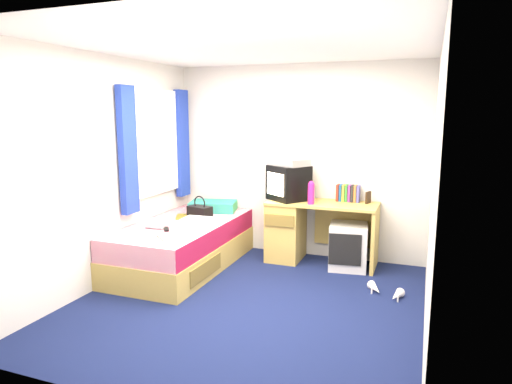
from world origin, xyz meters
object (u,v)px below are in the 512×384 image
at_px(storage_cube, 348,246).
at_px(picture_frame, 368,197).
at_px(magazine, 185,217).
at_px(water_bottle, 155,226).
at_px(remote_control, 166,229).
at_px(desk, 300,228).
at_px(vcr, 289,162).
at_px(aerosol_can, 312,194).
at_px(bed, 183,245).
at_px(towel, 197,223).
at_px(pink_water_bottle, 311,194).
at_px(handbag, 200,211).
at_px(colour_swatch_fan, 162,238).
at_px(crt_tv, 288,183).
at_px(pillow, 213,206).
at_px(white_heels, 386,292).

bearing_deg(storage_cube, picture_frame, 43.74).
relative_size(magazine, water_bottle, 1.40).
height_order(water_bottle, remote_control, water_bottle).
xyz_separation_m(storage_cube, picture_frame, (0.18, 0.22, 0.55)).
height_order(desk, vcr, vcr).
distance_m(picture_frame, aerosol_can, 0.66).
relative_size(bed, magazine, 7.14).
bearing_deg(picture_frame, vcr, -154.86).
bearing_deg(picture_frame, desk, -153.13).
bearing_deg(water_bottle, towel, 30.11).
bearing_deg(bed, towel, -27.92).
distance_m(pink_water_bottle, handbag, 1.37).
xyz_separation_m(storage_cube, colour_swatch_fan, (-1.68, -1.31, 0.28)).
distance_m(crt_tv, remote_control, 1.58).
distance_m(vcr, aerosol_can, 0.48).
bearing_deg(aerosol_can, water_bottle, -143.74).
xyz_separation_m(storage_cube, pink_water_bottle, (-0.44, -0.07, 0.61)).
relative_size(storage_cube, pink_water_bottle, 2.20).
height_order(aerosol_can, water_bottle, aerosol_can).
height_order(desk, remote_control, desk).
height_order(desk, handbag, handbag).
xyz_separation_m(picture_frame, towel, (-1.75, -1.01, -0.23)).
bearing_deg(colour_swatch_fan, vcr, 56.80).
xyz_separation_m(pillow, towel, (0.20, -0.83, -0.01)).
bearing_deg(storage_cube, handbag, -176.00).
relative_size(pink_water_bottle, handbag, 0.75).
height_order(picture_frame, towel, picture_frame).
distance_m(picture_frame, pink_water_bottle, 0.69).
relative_size(towel, magazine, 1.11).
relative_size(storage_cube, magazine, 1.90).
xyz_separation_m(bed, pillow, (0.06, 0.69, 0.34)).
distance_m(crt_tv, water_bottle, 1.68).
xyz_separation_m(bed, magazine, (-0.11, 0.25, 0.28)).
relative_size(pillow, aerosol_can, 3.04).
xyz_separation_m(desk, crt_tv, (-0.15, 0.00, 0.56)).
bearing_deg(handbag, aerosol_can, 34.59).
bearing_deg(aerosol_can, colour_swatch_fan, -131.13).
xyz_separation_m(picture_frame, handbag, (-1.93, -0.58, -0.20)).
relative_size(desk, vcr, 2.90).
height_order(pillow, colour_swatch_fan, pillow).
bearing_deg(crt_tv, aerosol_can, 35.16).
relative_size(picture_frame, aerosol_can, 0.73).
distance_m(picture_frame, white_heels, 1.25).
xyz_separation_m(pink_water_bottle, aerosol_can, (-0.02, 0.16, -0.02)).
xyz_separation_m(bed, remote_control, (0.01, -0.36, 0.28)).
distance_m(bed, handbag, 0.46).
distance_m(handbag, towel, 0.46).
bearing_deg(aerosol_can, crt_tv, 179.06).
height_order(crt_tv, remote_control, crt_tv).
xyz_separation_m(storage_cube, vcr, (-0.76, 0.10, 0.95)).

